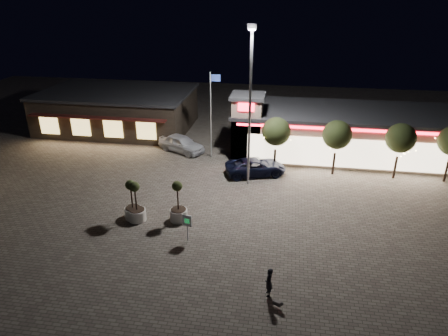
% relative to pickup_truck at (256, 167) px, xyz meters
% --- Properties ---
extents(ground, '(90.00, 90.00, 0.00)m').
position_rel_pickup_truck_xyz_m(ground, '(-2.45, -9.86, -0.72)').
color(ground, '#685F54').
rests_on(ground, ground).
extents(retail_building, '(20.40, 8.40, 6.10)m').
position_rel_pickup_truck_xyz_m(retail_building, '(7.05, 5.95, 1.50)').
color(retail_building, gray).
rests_on(retail_building, ground).
extents(restaurant_building, '(16.40, 11.00, 4.30)m').
position_rel_pickup_truck_xyz_m(restaurant_building, '(-16.46, 10.11, 1.44)').
color(restaurant_building, '#382D23').
rests_on(restaurant_building, ground).
extents(floodlight_pole, '(0.60, 0.40, 12.38)m').
position_rel_pickup_truck_xyz_m(floodlight_pole, '(-0.45, -1.86, 6.30)').
color(floodlight_pole, gray).
rests_on(floodlight_pole, ground).
extents(flagpole, '(0.95, 0.10, 8.00)m').
position_rel_pickup_truck_xyz_m(flagpole, '(-4.36, 3.14, 4.03)').
color(flagpole, white).
rests_on(flagpole, ground).
extents(string_tree_a, '(2.42, 2.42, 4.79)m').
position_rel_pickup_truck_xyz_m(string_tree_a, '(1.55, 1.14, 2.85)').
color(string_tree_a, '#332319').
rests_on(string_tree_a, ground).
extents(string_tree_b, '(2.42, 2.42, 4.79)m').
position_rel_pickup_truck_xyz_m(string_tree_b, '(6.55, 1.14, 2.85)').
color(string_tree_b, '#332319').
rests_on(string_tree_b, ground).
extents(string_tree_c, '(2.42, 2.42, 4.79)m').
position_rel_pickup_truck_xyz_m(string_tree_c, '(11.55, 1.14, 2.85)').
color(string_tree_c, '#332319').
rests_on(string_tree_c, ground).
extents(pickup_truck, '(5.63, 3.89, 1.43)m').
position_rel_pickup_truck_xyz_m(pickup_truck, '(0.00, 0.00, 0.00)').
color(pickup_truck, black).
rests_on(pickup_truck, ground).
extents(white_sedan, '(5.24, 3.99, 1.66)m').
position_rel_pickup_truck_xyz_m(white_sedan, '(-7.62, 4.14, 0.12)').
color(white_sedan, silver).
rests_on(white_sedan, ground).
extents(pedestrian, '(0.49, 0.65, 1.62)m').
position_rel_pickup_truck_xyz_m(pedestrian, '(1.97, -14.64, 0.10)').
color(pedestrian, black).
rests_on(pedestrian, ground).
extents(dog, '(0.54, 0.36, 0.29)m').
position_rel_pickup_truck_xyz_m(dog, '(2.52, -15.51, -0.42)').
color(dog, '#59514C').
rests_on(dog, ground).
extents(planter_left, '(1.19, 1.19, 2.92)m').
position_rel_pickup_truck_xyz_m(planter_left, '(-7.38, -8.68, 0.19)').
color(planter_left, silver).
rests_on(planter_left, ground).
extents(planter_mid, '(1.18, 1.18, 2.91)m').
position_rel_pickup_truck_xyz_m(planter_mid, '(-7.75, -8.46, 0.18)').
color(planter_mid, silver).
rests_on(planter_mid, ground).
extents(planter_right, '(1.21, 1.21, 2.97)m').
position_rel_pickup_truck_xyz_m(planter_right, '(-4.57, -8.23, 0.20)').
color(planter_right, silver).
rests_on(planter_right, ground).
extents(valet_sign, '(0.60, 0.17, 1.82)m').
position_rel_pickup_truck_xyz_m(valet_sign, '(-3.37, -10.50, 0.56)').
color(valet_sign, gray).
rests_on(valet_sign, ground).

